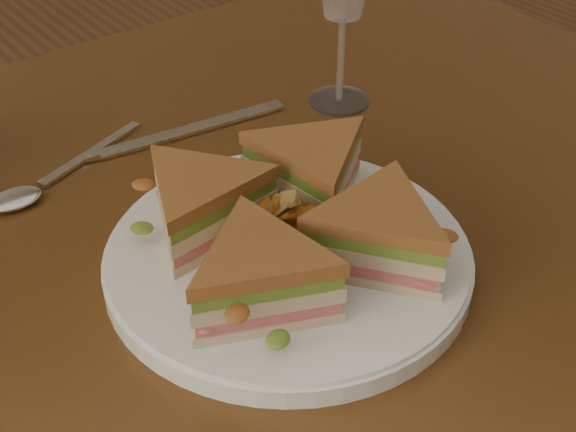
% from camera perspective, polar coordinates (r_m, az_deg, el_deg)
% --- Properties ---
extents(table, '(1.20, 0.80, 0.75)m').
position_cam_1_polar(table, '(0.74, -6.88, -7.33)').
color(table, '#361E0C').
rests_on(table, ground).
extents(plate, '(0.29, 0.29, 0.02)m').
position_cam_1_polar(plate, '(0.63, 0.00, -3.05)').
color(plate, white).
rests_on(plate, table).
extents(sandwich_wedges, '(0.28, 0.28, 0.06)m').
position_cam_1_polar(sandwich_wedges, '(0.61, 0.00, -0.38)').
color(sandwich_wedges, beige).
rests_on(sandwich_wedges, plate).
extents(crisps_mound, '(0.09, 0.09, 0.05)m').
position_cam_1_polar(crisps_mound, '(0.61, 0.00, -0.67)').
color(crisps_mound, '#B95D17').
rests_on(crisps_mound, plate).
extents(spoon, '(0.18, 0.08, 0.01)m').
position_cam_1_polar(spoon, '(0.75, -17.55, 1.92)').
color(spoon, silver).
rests_on(spoon, table).
extents(knife, '(0.22, 0.04, 0.00)m').
position_cam_1_polar(knife, '(0.81, -7.58, 5.86)').
color(knife, silver).
rests_on(knife, table).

